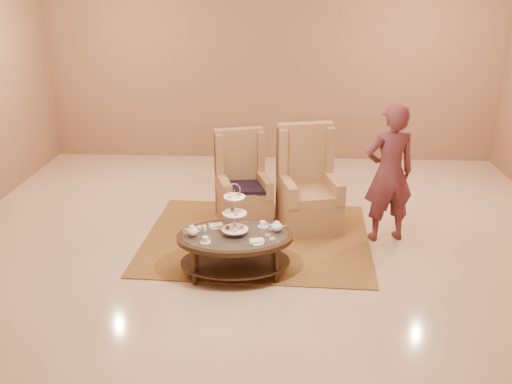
# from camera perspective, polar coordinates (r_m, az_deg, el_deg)

# --- Properties ---
(ground) EXTENTS (8.00, 8.00, 0.00)m
(ground) POSITION_cam_1_polar(r_m,az_deg,el_deg) (6.91, 0.43, -6.41)
(ground) COLOR beige
(ground) RESTS_ON ground
(ceiling) EXTENTS (8.00, 8.00, 0.02)m
(ceiling) POSITION_cam_1_polar(r_m,az_deg,el_deg) (6.91, 0.43, -6.41)
(ceiling) COLOR silver
(ceiling) RESTS_ON ground
(wall_back) EXTENTS (8.00, 0.04, 3.50)m
(wall_back) POSITION_cam_1_polar(r_m,az_deg,el_deg) (10.24, 1.57, 12.87)
(wall_back) COLOR #936B50
(wall_back) RESTS_ON ground
(rug) EXTENTS (2.93, 2.47, 0.02)m
(rug) POSITION_cam_1_polar(r_m,az_deg,el_deg) (7.35, 0.10, -4.61)
(rug) COLOR olive
(rug) RESTS_ON ground
(tea_table) EXTENTS (1.38, 1.02, 1.08)m
(tea_table) POSITION_cam_1_polar(r_m,az_deg,el_deg) (6.36, -2.11, -4.99)
(tea_table) COLOR black
(tea_table) RESTS_ON ground
(armchair_left) EXTENTS (0.84, 0.86, 1.24)m
(armchair_left) POSITION_cam_1_polar(r_m,az_deg,el_deg) (7.78, -1.38, 0.17)
(armchair_left) COLOR #A1754C
(armchair_left) RESTS_ON ground
(armchair_right) EXTENTS (0.89, 0.91, 1.37)m
(armchair_right) POSITION_cam_1_polar(r_m,az_deg,el_deg) (7.58, 5.15, -0.17)
(armchair_right) COLOR #A1754C
(armchair_right) RESTS_ON ground
(person) EXTENTS (0.73, 0.57, 1.77)m
(person) POSITION_cam_1_polar(r_m,az_deg,el_deg) (7.21, 13.19, 1.84)
(person) COLOR #5D2730
(person) RESTS_ON ground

